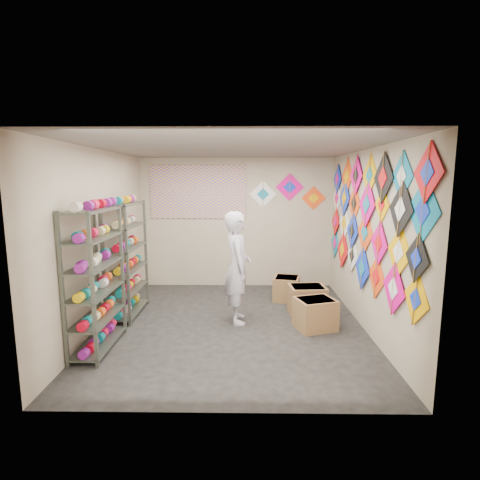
{
  "coord_description": "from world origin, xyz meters",
  "views": [
    {
      "loc": [
        0.18,
        -5.58,
        2.24
      ],
      "look_at": [
        0.1,
        0.3,
        1.3
      ],
      "focal_mm": 28.0,
      "sensor_mm": 36.0,
      "label": 1
    }
  ],
  "objects_px": {
    "shopkeeper": "(237,267)",
    "carton_a": "(315,314)",
    "carton_b": "(307,300)",
    "carton_c": "(287,288)",
    "shelf_rack_back": "(127,259)",
    "shelf_rack_front": "(96,280)"
  },
  "relations": [
    {
      "from": "carton_a",
      "to": "carton_c",
      "type": "height_order",
      "value": "carton_a"
    },
    {
      "from": "shelf_rack_back",
      "to": "shopkeeper",
      "type": "relative_size",
      "value": 1.07
    },
    {
      "from": "shopkeeper",
      "to": "carton_c",
      "type": "distance_m",
      "value": 1.57
    },
    {
      "from": "shelf_rack_back",
      "to": "carton_b",
      "type": "relative_size",
      "value": 3.21
    },
    {
      "from": "carton_b",
      "to": "carton_c",
      "type": "relative_size",
      "value": 1.17
    },
    {
      "from": "shopkeeper",
      "to": "carton_b",
      "type": "bearing_deg",
      "value": -81.07
    },
    {
      "from": "shelf_rack_front",
      "to": "shopkeeper",
      "type": "height_order",
      "value": "shelf_rack_front"
    },
    {
      "from": "shopkeeper",
      "to": "carton_c",
      "type": "xyz_separation_m",
      "value": [
        0.9,
        1.1,
        -0.66
      ]
    },
    {
      "from": "carton_b",
      "to": "shelf_rack_back",
      "type": "bearing_deg",
      "value": 176.36
    },
    {
      "from": "shopkeeper",
      "to": "carton_a",
      "type": "distance_m",
      "value": 1.39
    },
    {
      "from": "shelf_rack_back",
      "to": "shopkeeper",
      "type": "height_order",
      "value": "shelf_rack_back"
    },
    {
      "from": "shopkeeper",
      "to": "carton_a",
      "type": "relative_size",
      "value": 3.15
    },
    {
      "from": "carton_b",
      "to": "carton_c",
      "type": "bearing_deg",
      "value": 104.55
    },
    {
      "from": "shopkeeper",
      "to": "carton_b",
      "type": "xyz_separation_m",
      "value": [
        1.17,
        0.34,
        -0.64
      ]
    },
    {
      "from": "carton_c",
      "to": "carton_a",
      "type": "bearing_deg",
      "value": -65.88
    },
    {
      "from": "shelf_rack_front",
      "to": "carton_b",
      "type": "height_order",
      "value": "shelf_rack_front"
    },
    {
      "from": "shelf_rack_back",
      "to": "carton_c",
      "type": "distance_m",
      "value": 2.95
    },
    {
      "from": "shelf_rack_front",
      "to": "carton_a",
      "type": "bearing_deg",
      "value": 13.3
    },
    {
      "from": "carton_b",
      "to": "carton_c",
      "type": "distance_m",
      "value": 0.8
    },
    {
      "from": "carton_a",
      "to": "carton_c",
      "type": "relative_size",
      "value": 1.11
    },
    {
      "from": "shelf_rack_back",
      "to": "carton_c",
      "type": "relative_size",
      "value": 3.75
    },
    {
      "from": "shopkeeper",
      "to": "carton_b",
      "type": "distance_m",
      "value": 1.38
    }
  ]
}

